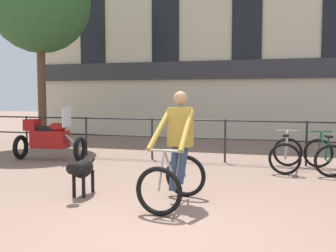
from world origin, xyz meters
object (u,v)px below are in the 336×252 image
dog (82,170)px  parked_bicycle_mid_left (324,156)px  parked_bicycle_near_lamp (286,154)px  parked_motorcycle (49,138)px  cyclist_with_bike (176,153)px

dog → parked_bicycle_mid_left: bearing=33.7°
dog → parked_bicycle_near_lamp: bearing=39.8°
parked_motorcycle → cyclist_with_bike: bearing=-129.8°
dog → parked_motorcycle: parked_motorcycle is taller
parked_bicycle_near_lamp → parked_bicycle_mid_left: 0.78m
dog → parked_motorcycle: (-2.51, 2.94, 0.13)m
parked_bicycle_near_lamp → parked_bicycle_mid_left: size_ratio=0.96×
cyclist_with_bike → parked_bicycle_mid_left: bearing=58.5°
parked_motorcycle → parked_bicycle_mid_left: 6.51m
cyclist_with_bike → dog: bearing=-173.9°
parked_motorcycle → parked_bicycle_near_lamp: bearing=-91.7°
dog → cyclist_with_bike: bearing=-4.4°
dog → parked_bicycle_mid_left: parked_bicycle_mid_left is taller
cyclist_with_bike → parked_motorcycle: bearing=150.0°
parked_motorcycle → parked_bicycle_mid_left: parked_motorcycle is taller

